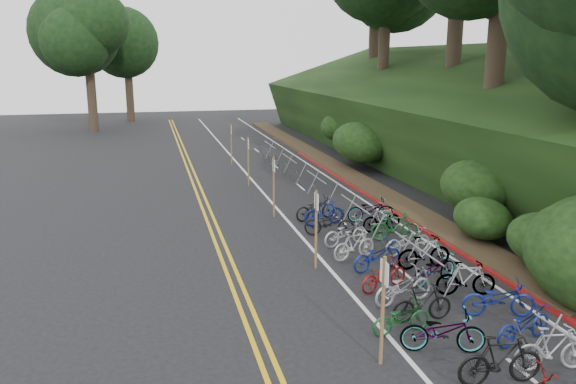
# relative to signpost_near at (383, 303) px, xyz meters

# --- Properties ---
(ground) EXTENTS (120.00, 120.00, 0.00)m
(ground) POSITION_rel_signpost_near_xyz_m (-0.34, 0.72, -1.39)
(ground) COLOR black
(ground) RESTS_ON ground
(road_markings) EXTENTS (7.47, 80.00, 0.01)m
(road_markings) POSITION_rel_signpost_near_xyz_m (0.29, 10.81, -1.39)
(road_markings) COLOR gold
(road_markings) RESTS_ON ground
(red_curb) EXTENTS (0.25, 28.00, 0.10)m
(red_curb) POSITION_rel_signpost_near_xyz_m (5.36, 12.72, -1.34)
(red_curb) COLOR maroon
(red_curb) RESTS_ON ground
(embankment) EXTENTS (14.30, 48.14, 9.11)m
(embankment) POSITION_rel_signpost_near_xyz_m (12.62, 19.75, 1.18)
(embankment) COLOR black
(embankment) RESTS_ON ground
(bike_racks_rest) EXTENTS (1.14, 23.00, 1.17)m
(bike_racks_rest) POSITION_rel_signpost_near_xyz_m (2.66, 13.72, -0.54)
(bike_racks_rest) COLOR gray
(bike_racks_rest) RESTS_ON ground
(signpost_near) EXTENTS (0.08, 0.40, 2.43)m
(signpost_near) POSITION_rel_signpost_near_xyz_m (0.00, 0.00, 0.00)
(signpost_near) COLOR brown
(signpost_near) RESTS_ON ground
(signposts_rest) EXTENTS (0.08, 18.40, 2.50)m
(signposts_rest) POSITION_rel_signpost_near_xyz_m (0.26, 14.72, 0.04)
(signposts_rest) COLOR brown
(signposts_rest) RESTS_ON ground
(bike_front) EXTENTS (0.72, 1.59, 0.81)m
(bike_front) POSITION_rel_signpost_near_xyz_m (1.01, 1.16, -0.99)
(bike_front) COLOR #144C1E
(bike_front) RESTS_ON ground
(bike_valet) EXTENTS (3.40, 15.10, 1.08)m
(bike_valet) POSITION_rel_signpost_near_xyz_m (2.65, 4.20, -0.91)
(bike_valet) COLOR maroon
(bike_valet) RESTS_ON ground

